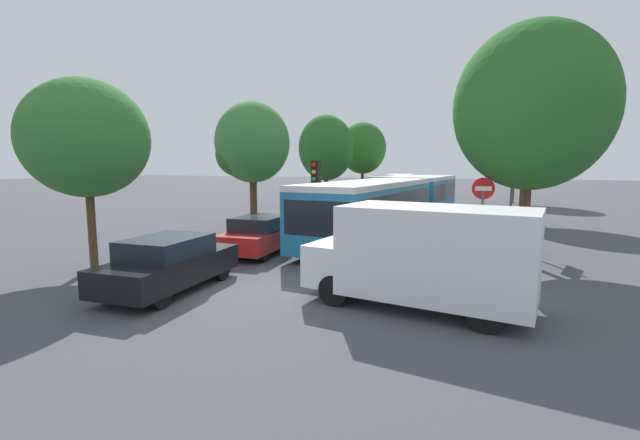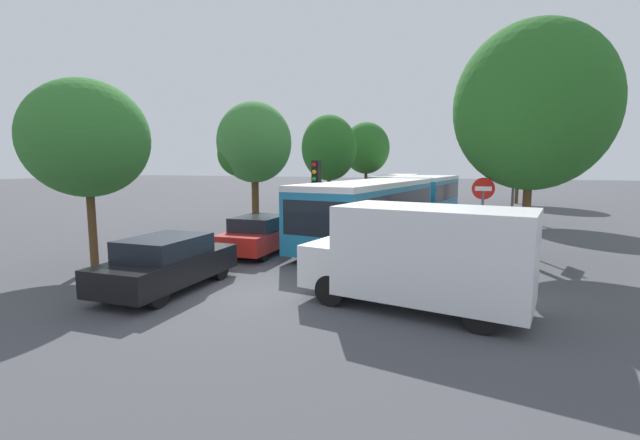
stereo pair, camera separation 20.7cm
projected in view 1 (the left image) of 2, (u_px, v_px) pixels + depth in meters
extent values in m
plane|color=#47474C|center=(233.00, 292.00, 10.92)|extent=(200.00, 200.00, 0.00)
cube|color=teal|center=(370.00, 212.00, 17.46)|extent=(3.44, 9.85, 2.08)
cube|color=black|center=(370.00, 203.00, 17.41)|extent=(3.42, 9.46, 0.91)
cube|color=silver|center=(370.00, 184.00, 17.32)|extent=(3.44, 9.85, 0.20)
cube|color=teal|center=(423.00, 197.00, 25.56)|extent=(3.17, 6.81, 2.08)
cube|color=black|center=(423.00, 191.00, 25.51)|extent=(3.16, 6.55, 0.91)
cube|color=silver|center=(424.00, 178.00, 25.41)|extent=(3.17, 6.81, 0.20)
cylinder|color=black|center=(406.00, 202.00, 22.18)|extent=(2.00, 1.18, 1.92)
cube|color=black|center=(316.00, 219.00, 13.19)|extent=(2.28, 0.30, 1.12)
cylinder|color=black|center=(368.00, 246.00, 14.34)|extent=(0.39, 1.04, 1.02)
cylinder|color=black|center=(311.00, 241.00, 15.32)|extent=(0.39, 1.04, 1.02)
cylinder|color=black|center=(415.00, 224.00, 19.81)|extent=(0.39, 1.04, 1.02)
cylinder|color=black|center=(371.00, 221.00, 20.79)|extent=(0.39, 1.04, 1.02)
cylinder|color=black|center=(441.00, 211.00, 25.17)|extent=(0.39, 1.04, 1.02)
cylinder|color=black|center=(405.00, 210.00, 26.15)|extent=(0.39, 1.04, 1.02)
cube|color=red|center=(394.00, 189.00, 36.32)|extent=(2.89, 11.20, 1.93)
cube|color=black|center=(394.00, 185.00, 36.27)|extent=(2.89, 10.65, 0.81)
cube|color=silver|center=(394.00, 176.00, 36.18)|extent=(2.89, 11.20, 0.19)
cylinder|color=black|center=(389.00, 194.00, 40.18)|extent=(0.33, 0.98, 0.97)
cylinder|color=black|center=(412.00, 195.00, 39.50)|extent=(0.33, 0.98, 0.97)
cylinder|color=black|center=(373.00, 200.00, 33.64)|extent=(0.33, 0.98, 0.97)
cylinder|color=black|center=(400.00, 201.00, 32.95)|extent=(0.33, 0.98, 0.97)
cube|color=black|center=(170.00, 268.00, 11.01)|extent=(1.93, 4.12, 0.65)
cube|color=black|center=(166.00, 247.00, 10.84)|extent=(1.69, 2.20, 0.50)
cylinder|color=black|center=(178.00, 265.00, 12.48)|extent=(0.24, 0.62, 0.61)
cylinder|color=black|center=(221.00, 269.00, 12.03)|extent=(0.24, 0.62, 0.61)
cylinder|color=black|center=(109.00, 289.00, 10.05)|extent=(0.24, 0.62, 0.61)
cylinder|color=black|center=(160.00, 295.00, 9.60)|extent=(0.24, 0.62, 0.61)
cube|color=#B21E19|center=(261.00, 238.00, 15.67)|extent=(1.89, 4.04, 0.64)
cube|color=black|center=(260.00, 223.00, 15.51)|extent=(1.66, 2.16, 0.49)
cylinder|color=black|center=(260.00, 238.00, 17.11)|extent=(0.24, 0.61, 0.60)
cylinder|color=black|center=(292.00, 240.00, 16.67)|extent=(0.24, 0.61, 0.60)
cylinder|color=black|center=(227.00, 250.00, 14.73)|extent=(0.24, 0.61, 0.60)
cylinder|color=black|center=(264.00, 253.00, 14.29)|extent=(0.24, 0.61, 0.60)
cube|color=#236638|center=(322.00, 220.00, 20.63)|extent=(2.02, 4.32, 0.68)
cube|color=black|center=(321.00, 207.00, 20.46)|extent=(1.77, 2.30, 0.52)
cylinder|color=black|center=(316.00, 221.00, 22.18)|extent=(0.26, 0.66, 0.64)
cylinder|color=black|center=(344.00, 223.00, 21.70)|extent=(0.26, 0.66, 0.64)
cylinder|color=black|center=(297.00, 229.00, 19.63)|extent=(0.26, 0.66, 0.64)
cylinder|color=black|center=(328.00, 230.00, 19.16)|extent=(0.26, 0.66, 0.64)
cube|color=navy|center=(356.00, 209.00, 25.54)|extent=(2.08, 4.44, 0.70)
cube|color=black|center=(356.00, 199.00, 25.36)|extent=(1.82, 2.37, 0.54)
cylinder|color=black|center=(350.00, 211.00, 27.13)|extent=(0.26, 0.67, 0.66)
cylinder|color=black|center=(374.00, 212.00, 26.64)|extent=(0.26, 0.67, 0.66)
cylinder|color=black|center=(337.00, 216.00, 24.51)|extent=(0.26, 0.67, 0.66)
cylinder|color=black|center=(364.00, 217.00, 24.02)|extent=(0.26, 0.67, 0.66)
cube|color=white|center=(437.00, 252.00, 9.41)|extent=(4.33, 2.53, 2.00)
cube|color=white|center=(336.00, 261.00, 10.69)|extent=(1.15, 2.00, 1.00)
cylinder|color=black|center=(334.00, 290.00, 9.83)|extent=(0.75, 0.33, 0.72)
cylinder|color=black|center=(364.00, 274.00, 11.28)|extent=(0.75, 0.33, 0.72)
cylinder|color=black|center=(486.00, 314.00, 8.22)|extent=(0.75, 0.33, 0.72)
cylinder|color=black|center=(498.00, 292.00, 9.67)|extent=(0.75, 0.33, 0.72)
cylinder|color=#56595E|center=(316.00, 203.00, 17.00)|extent=(0.12, 0.12, 3.40)
cube|color=black|center=(316.00, 172.00, 16.85)|extent=(0.37, 0.31, 0.90)
sphere|color=red|center=(314.00, 165.00, 16.69)|extent=(0.18, 0.18, 0.18)
sphere|color=#EAAD14|center=(314.00, 172.00, 16.72)|extent=(0.18, 0.18, 0.18)
sphere|color=green|center=(314.00, 179.00, 16.76)|extent=(0.18, 0.18, 0.18)
cylinder|color=#56595E|center=(481.00, 228.00, 13.88)|extent=(0.08, 0.08, 2.40)
cylinder|color=red|center=(483.00, 188.00, 13.72)|extent=(0.70, 0.03, 0.70)
cube|color=white|center=(483.00, 189.00, 13.70)|extent=(0.50, 0.04, 0.14)
cylinder|color=#56595E|center=(511.00, 203.00, 16.23)|extent=(0.10, 0.10, 3.60)
cube|color=#197A38|center=(513.00, 163.00, 16.04)|extent=(0.42, 1.37, 0.28)
cube|color=#197A38|center=(513.00, 172.00, 16.08)|extent=(0.42, 1.37, 0.28)
cylinder|color=#51381E|center=(92.00, 226.00, 13.17)|extent=(0.25, 0.25, 2.69)
ellipsoid|color=#33752D|center=(86.00, 138.00, 12.83)|extent=(3.68, 3.68, 3.54)
cylinder|color=#51381E|center=(254.00, 200.00, 22.47)|extent=(0.37, 0.37, 2.83)
ellipsoid|color=#3D7F38|center=(252.00, 142.00, 22.10)|extent=(3.85, 3.85, 4.16)
ellipsoid|color=#286623|center=(238.00, 154.00, 21.92)|extent=(2.31, 2.31, 2.29)
cylinder|color=#51381E|center=(326.00, 190.00, 32.07)|extent=(0.30, 0.30, 2.68)
ellipsoid|color=#286623|center=(326.00, 148.00, 31.67)|extent=(4.08, 4.08, 4.83)
ellipsoid|color=#3D7F38|center=(325.00, 158.00, 31.61)|extent=(2.45, 2.45, 2.66)
cylinder|color=#51381E|center=(362.00, 184.00, 39.07)|extent=(0.28, 0.28, 3.02)
ellipsoid|color=#286623|center=(363.00, 148.00, 38.65)|extent=(4.20, 4.20, 4.62)
cylinder|color=#51381E|center=(526.00, 217.00, 13.87)|extent=(0.24, 0.24, 3.07)
ellipsoid|color=#286623|center=(532.00, 107.00, 13.43)|extent=(4.81, 4.81, 5.21)
ellipsoid|color=#1E561E|center=(535.00, 133.00, 13.59)|extent=(2.89, 2.89, 2.87)
cylinder|color=#51381E|center=(522.00, 191.00, 24.23)|extent=(0.25, 0.25, 3.48)
ellipsoid|color=#286623|center=(526.00, 131.00, 23.81)|extent=(4.53, 4.53, 4.30)
ellipsoid|color=#286623|center=(535.00, 143.00, 23.85)|extent=(2.72, 2.72, 2.36)
cylinder|color=#51381E|center=(513.00, 183.00, 36.13)|extent=(0.28, 0.28, 3.44)
ellipsoid|color=#1E561E|center=(515.00, 141.00, 35.68)|extent=(4.60, 4.60, 4.77)
ellipsoid|color=#1E561E|center=(507.00, 150.00, 35.58)|extent=(2.76, 2.76, 2.62)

